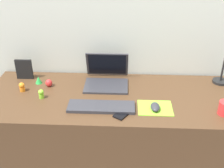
# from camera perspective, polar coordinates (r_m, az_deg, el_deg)

# --- Properties ---
(back_wall) EXTENTS (2.95, 0.05, 1.53)m
(back_wall) POSITION_cam_1_polar(r_m,az_deg,el_deg) (2.17, 1.29, 3.17)
(back_wall) COLOR beige
(back_wall) RESTS_ON ground_plane
(desk) EXTENTS (1.75, 0.65, 0.74)m
(desk) POSITION_cam_1_polar(r_m,az_deg,el_deg) (2.08, 0.88, -11.20)
(desk) COLOR #4C331E
(desk) RESTS_ON ground_plane
(laptop) EXTENTS (0.30, 0.28, 0.21)m
(laptop) POSITION_cam_1_polar(r_m,az_deg,el_deg) (2.00, -1.09, 1.60)
(laptop) COLOR #333338
(laptop) RESTS_ON desk
(keyboard) EXTENTS (0.41, 0.13, 0.02)m
(keyboard) POSITION_cam_1_polar(r_m,az_deg,el_deg) (1.74, -2.18, -4.61)
(keyboard) COLOR #333338
(keyboard) RESTS_ON desk
(mousepad) EXTENTS (0.21, 0.17, 0.00)m
(mousepad) POSITION_cam_1_polar(r_m,az_deg,el_deg) (1.76, 8.67, -4.79)
(mousepad) COLOR #8CDB33
(mousepad) RESTS_ON desk
(mouse) EXTENTS (0.06, 0.10, 0.03)m
(mouse) POSITION_cam_1_polar(r_m,az_deg,el_deg) (1.74, 8.68, -4.58)
(mouse) COLOR #333338
(mouse) RESTS_ON mousepad
(cell_phone) EXTENTS (0.12, 0.14, 0.01)m
(cell_phone) POSITION_cam_1_polar(r_m,az_deg,el_deg) (1.69, 2.24, -5.91)
(cell_phone) COLOR black
(cell_phone) RESTS_ON desk
(picture_frame) EXTENTS (0.12, 0.02, 0.15)m
(picture_frame) POSITION_cam_1_polar(r_m,az_deg,el_deg) (2.14, -17.28, 2.84)
(picture_frame) COLOR black
(picture_frame) RESTS_ON desk
(toy_figurine_red) EXTENTS (0.05, 0.05, 0.05)m
(toy_figurine_red) POSITION_cam_1_polar(r_m,az_deg,el_deg) (2.01, -12.59, 0.20)
(toy_figurine_red) COLOR red
(toy_figurine_red) RESTS_ON desk
(toy_figurine_orange) EXTENTS (0.04, 0.04, 0.06)m
(toy_figurine_orange) POSITION_cam_1_polar(r_m,az_deg,el_deg) (2.00, -17.68, -0.54)
(toy_figurine_orange) COLOR orange
(toy_figurine_orange) RESTS_ON desk
(toy_figurine_lime) EXTENTS (0.04, 0.04, 0.06)m
(toy_figurine_lime) POSITION_cam_1_polar(r_m,az_deg,el_deg) (1.88, -14.07, -1.90)
(toy_figurine_lime) COLOR #8CDB33
(toy_figurine_lime) RESTS_ON desk
(toy_figurine_green) EXTENTS (0.05, 0.05, 0.05)m
(toy_figurine_green) POSITION_cam_1_polar(r_m,az_deg,el_deg) (2.07, -14.58, 0.80)
(toy_figurine_green) COLOR green
(toy_figurine_green) RESTS_ON desk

